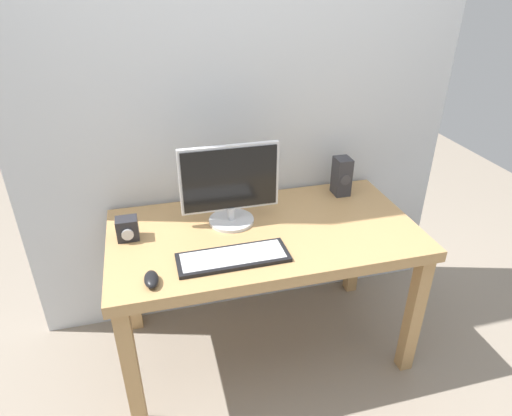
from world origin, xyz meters
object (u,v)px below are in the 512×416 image
object	(u,v)px
monitor	(230,185)
audio_controller	(127,229)
desk	(264,245)
mouse	(151,279)
keyboard_primary	(233,257)
speaker_right	(342,176)

from	to	relation	value
monitor	audio_controller	size ratio (longest dim) A/B	4.51
desk	audio_controller	xyz separation A→B (m)	(-0.62, 0.08, 0.14)
mouse	audio_controller	bearing A→B (deg)	103.47
monitor	keyboard_primary	bearing A→B (deg)	-100.30
mouse	desk	bearing A→B (deg)	27.51
monitor	audio_controller	xyz separation A→B (m)	(-0.48, -0.04, -0.14)
mouse	speaker_right	bearing A→B (deg)	27.40
keyboard_primary	mouse	xyz separation A→B (m)	(-0.34, -0.08, 0.01)
speaker_right	audio_controller	distance (m)	1.13
desk	monitor	xyz separation A→B (m)	(-0.14, 0.12, 0.28)
monitor	speaker_right	xyz separation A→B (m)	(0.63, 0.14, -0.09)
audio_controller	mouse	bearing A→B (deg)	-76.68
speaker_right	keyboard_primary	bearing A→B (deg)	-146.70
monitor	audio_controller	distance (m)	0.50
speaker_right	audio_controller	xyz separation A→B (m)	(-1.11, -0.18, -0.05)
desk	monitor	distance (m)	0.33
speaker_right	desk	bearing A→B (deg)	-152.87
desk	speaker_right	bearing A→B (deg)	27.13
keyboard_primary	speaker_right	xyz separation A→B (m)	(0.69, 0.45, 0.09)
mouse	audio_controller	xyz separation A→B (m)	(-0.08, 0.35, 0.03)
keyboard_primary	audio_controller	bearing A→B (deg)	146.91
monitor	speaker_right	world-z (taller)	monitor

